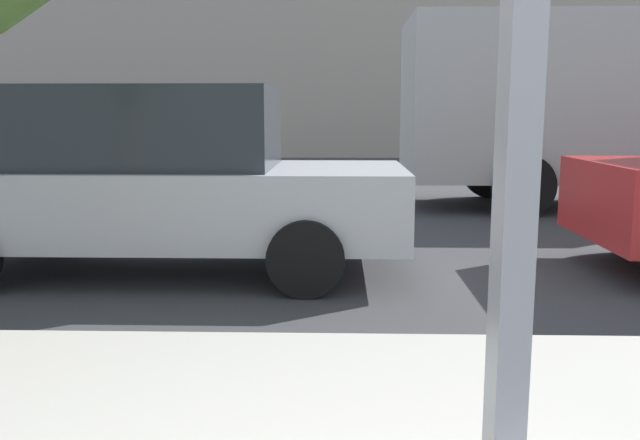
% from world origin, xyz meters
% --- Properties ---
extents(ground_plane, '(60.00, 60.00, 0.00)m').
position_xyz_m(ground_plane, '(0.00, 8.00, 0.00)').
color(ground_plane, '#38383A').
extents(building_facade_far, '(28.00, 1.20, 6.15)m').
position_xyz_m(building_facade_far, '(0.00, 21.62, 3.08)').
color(building_facade_far, '#A89E8E').
rests_on(building_facade_far, ground).
extents(parked_car_silver, '(4.61, 1.94, 1.73)m').
position_xyz_m(parked_car_silver, '(-1.99, 5.23, 0.87)').
color(parked_car_silver, '#BCBCC1').
rests_on(parked_car_silver, ground).
extents(box_truck, '(6.68, 2.44, 2.94)m').
position_xyz_m(box_truck, '(4.00, 9.75, 1.60)').
color(box_truck, beige).
rests_on(box_truck, ground).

